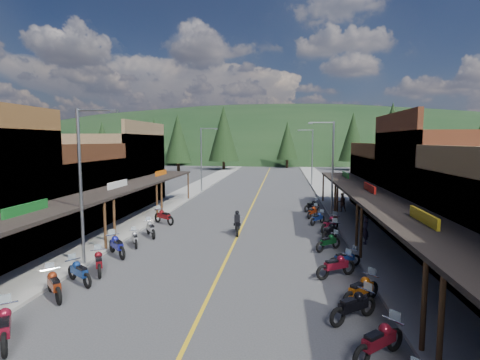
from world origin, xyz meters
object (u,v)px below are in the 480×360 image
(rider_on_bike, at_px, (237,224))
(bike_east_6, at_px, (345,258))
(bike_west_7, at_px, (135,238))
(pine_10, at_px, (178,139))
(bike_east_7, at_px, (328,241))
(pine_8, at_px, (140,143))
(streetlight_3, at_px, (311,155))
(bike_west_9, at_px, (164,216))
(pine_11, at_px, (392,136))
(pedestrian_east_a, at_px, (365,231))
(pine_4, at_px, (353,137))
(bike_east_12, at_px, (312,205))
(bike_east_8, at_px, (330,231))
(pine_1, at_px, (177,138))
(bike_west_6, at_px, (117,245))
(bike_west_5, at_px, (99,261))
(pine_7, at_px, (155,138))
(bike_east_4, at_px, (361,289))
(streetlight_2, at_px, (331,164))
(bike_east_10, at_px, (318,218))
(shop_west_2, at_px, (52,194))
(bike_west_2, at_px, (5,325))
(pedestrian_east_b, at_px, (342,202))
(bike_east_2, at_px, (379,339))
(bike_east_9, at_px, (330,223))
(shop_east_2, at_px, (451,186))
(bike_west_4, at_px, (79,271))
(streetlight_0, at_px, (83,180))
(pine_9, at_px, (404,141))
(shop_east_3, at_px, (403,184))
(bike_east_3, at_px, (354,305))
(bike_west_3, at_px, (54,283))
(bike_west_8, at_px, (151,228))
(pine_2, at_px, (224,134))
(pine_5, at_px, (411,134))
(shop_west_3, at_px, (111,170))
(streetlight_1, at_px, (202,157))
(bike_east_5, at_px, (336,265))

(rider_on_bike, bearing_deg, bike_east_6, -51.52)
(bike_west_7, bearing_deg, pine_10, 75.49)
(bike_east_7, bearing_deg, pine_8, 171.21)
(streetlight_3, distance_m, bike_west_9, 29.40)
(pine_11, relative_size, pedestrian_east_a, 7.48)
(pine_4, xyz_separation_m, bike_east_12, (-12.34, -49.49, -6.65))
(bike_east_8, bearing_deg, bike_east_7, -69.55)
(pine_1, height_order, bike_east_6, pine_1)
(bike_west_6, relative_size, bike_west_9, 1.01)
(bike_west_5, relative_size, bike_west_9, 0.94)
(pine_7, distance_m, bike_east_4, 93.40)
(bike_east_8, bearing_deg, streetlight_2, 113.08)
(bike_east_8, distance_m, bike_east_10, 4.70)
(bike_east_6, relative_size, bike_east_12, 0.91)
(shop_west_2, xyz_separation_m, bike_west_2, (8.11, -15.01, -1.87))
(pedestrian_east_b, bearing_deg, bike_east_2, 77.27)
(pine_4, bearing_deg, bike_east_7, -101.27)
(bike_east_2, xyz_separation_m, bike_east_4, (0.25, 3.81, 0.00))
(pine_4, bearing_deg, bike_west_5, -109.59)
(bike_east_9, bearing_deg, pine_11, 102.89)
(shop_east_2, bearing_deg, bike_east_7, -156.70)
(pine_4, xyz_separation_m, bike_west_4, (-24.03, -68.30, -6.63))
(streetlight_0, relative_size, bike_east_7, 4.05)
(pine_4, distance_m, pine_8, 44.74)
(streetlight_2, xyz_separation_m, pine_9, (17.05, 37.00, 1.92))
(shop_west_2, relative_size, shop_east_2, 1.00)
(shop_east_3, height_order, bike_east_3, shop_east_3)
(pine_4, distance_m, bike_west_3, 74.24)
(pine_11, height_order, bike_east_12, pine_11)
(streetlight_2, height_order, bike_east_9, streetlight_2)
(bike_west_8, bearing_deg, pine_2, 61.44)
(shop_west_2, xyz_separation_m, bike_east_8, (19.81, -1.24, -1.88))
(bike_east_6, bearing_deg, bike_east_8, 153.19)
(pine_10, height_order, bike_east_9, pine_10)
(pine_9, height_order, bike_east_8, pine_9)
(shop_east_2, relative_size, pine_11, 0.88)
(pine_10, bearing_deg, bike_east_2, -69.22)
(pine_5, distance_m, pine_11, 36.78)
(shop_east_3, xyz_separation_m, bike_west_5, (-19.57, -18.22, -1.92))
(shop_west_3, bearing_deg, streetlight_3, 42.04)
(shop_east_3, bearing_deg, pine_4, 85.02)
(bike_east_10, xyz_separation_m, rider_on_bike, (-5.76, -3.71, 0.15))
(streetlight_2, bearing_deg, pine_9, 65.26)
(streetlight_1, distance_m, pine_4, 45.54)
(bike_east_9, bearing_deg, shop_west_2, -143.17)
(bike_east_5, distance_m, rider_on_bike, 9.44)
(streetlight_1, distance_m, pine_8, 23.51)
(streetlight_1, bearing_deg, bike_west_2, -87.88)
(bike_west_4, distance_m, pedestrian_east_b, 23.26)
(bike_west_9, bearing_deg, pedestrian_east_a, -71.87)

